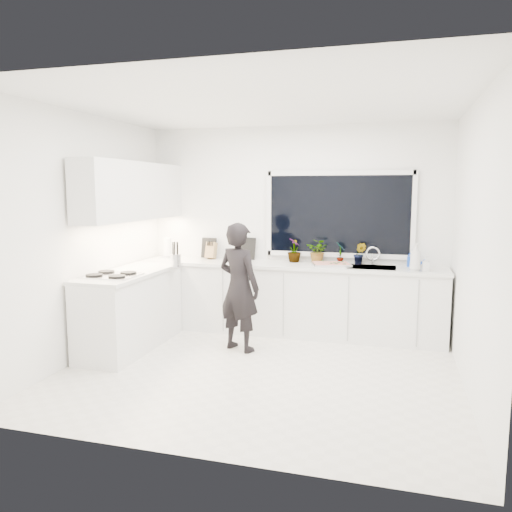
% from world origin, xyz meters
% --- Properties ---
extents(floor, '(4.00, 3.50, 0.02)m').
position_xyz_m(floor, '(0.00, 0.00, -0.01)').
color(floor, beige).
rests_on(floor, ground).
extents(wall_back, '(4.00, 0.02, 2.70)m').
position_xyz_m(wall_back, '(0.00, 1.76, 1.35)').
color(wall_back, white).
rests_on(wall_back, ground).
extents(wall_left, '(0.02, 3.50, 2.70)m').
position_xyz_m(wall_left, '(-2.01, 0.00, 1.35)').
color(wall_left, white).
rests_on(wall_left, ground).
extents(wall_right, '(0.02, 3.50, 2.70)m').
position_xyz_m(wall_right, '(2.01, 0.00, 1.35)').
color(wall_right, white).
rests_on(wall_right, ground).
extents(ceiling, '(4.00, 3.50, 0.02)m').
position_xyz_m(ceiling, '(0.00, 0.00, 2.71)').
color(ceiling, white).
rests_on(ceiling, wall_back).
extents(window, '(1.80, 0.02, 1.00)m').
position_xyz_m(window, '(0.60, 1.73, 1.55)').
color(window, black).
rests_on(window, wall_back).
extents(base_cabinets_back, '(3.92, 0.58, 0.88)m').
position_xyz_m(base_cabinets_back, '(0.00, 1.45, 0.44)').
color(base_cabinets_back, white).
rests_on(base_cabinets_back, floor).
extents(base_cabinets_left, '(0.58, 1.60, 0.88)m').
position_xyz_m(base_cabinets_left, '(-1.67, 0.35, 0.44)').
color(base_cabinets_left, white).
rests_on(base_cabinets_left, floor).
extents(countertop_back, '(3.94, 0.62, 0.04)m').
position_xyz_m(countertop_back, '(0.00, 1.44, 0.90)').
color(countertop_back, silver).
rests_on(countertop_back, base_cabinets_back).
extents(countertop_left, '(0.62, 1.60, 0.04)m').
position_xyz_m(countertop_left, '(-1.67, 0.35, 0.90)').
color(countertop_left, silver).
rests_on(countertop_left, base_cabinets_left).
extents(upper_cabinets, '(0.34, 2.10, 0.70)m').
position_xyz_m(upper_cabinets, '(-1.79, 0.70, 1.85)').
color(upper_cabinets, white).
rests_on(upper_cabinets, wall_left).
extents(sink, '(0.58, 0.42, 0.14)m').
position_xyz_m(sink, '(1.05, 1.45, 0.87)').
color(sink, silver).
rests_on(sink, countertop_back).
extents(faucet, '(0.03, 0.03, 0.22)m').
position_xyz_m(faucet, '(1.05, 1.65, 1.03)').
color(faucet, silver).
rests_on(faucet, countertop_back).
extents(stovetop, '(0.56, 0.48, 0.03)m').
position_xyz_m(stovetop, '(-1.69, -0.00, 0.94)').
color(stovetop, black).
rests_on(stovetop, countertop_left).
extents(person, '(0.64, 0.54, 1.50)m').
position_xyz_m(person, '(-0.41, 0.61, 0.75)').
color(person, black).
rests_on(person, floor).
extents(pizza_tray, '(0.55, 0.47, 0.03)m').
position_xyz_m(pizza_tray, '(0.55, 1.42, 0.94)').
color(pizza_tray, silver).
rests_on(pizza_tray, countertop_back).
extents(pizza, '(0.50, 0.42, 0.01)m').
position_xyz_m(pizza, '(0.55, 1.42, 0.95)').
color(pizza, red).
rests_on(pizza, pizza_tray).
extents(watering_can, '(0.14, 0.14, 0.13)m').
position_xyz_m(watering_can, '(1.54, 1.61, 0.98)').
color(watering_can, '#133FB7').
rests_on(watering_can, countertop_back).
extents(paper_towel_roll, '(0.14, 0.14, 0.26)m').
position_xyz_m(paper_towel_roll, '(-1.76, 1.55, 1.05)').
color(paper_towel_roll, white).
rests_on(paper_towel_roll, countertop_back).
extents(knife_block, '(0.14, 0.12, 0.22)m').
position_xyz_m(knife_block, '(-1.12, 1.59, 1.03)').
color(knife_block, brown).
rests_on(knife_block, countertop_back).
extents(utensil_crock, '(0.17, 0.17, 0.16)m').
position_xyz_m(utensil_crock, '(-1.29, 0.80, 1.00)').
color(utensil_crock, '#B3B2B7').
rests_on(utensil_crock, countertop_left).
extents(picture_frame_large, '(0.22, 0.05, 0.28)m').
position_xyz_m(picture_frame_large, '(-1.19, 1.69, 1.06)').
color(picture_frame_large, black).
rests_on(picture_frame_large, countertop_back).
extents(picture_frame_small, '(0.25, 0.05, 0.30)m').
position_xyz_m(picture_frame_small, '(-0.64, 1.69, 1.07)').
color(picture_frame_small, black).
rests_on(picture_frame_small, countertop_back).
extents(herb_plants, '(1.03, 0.32, 0.31)m').
position_xyz_m(herb_plants, '(0.38, 1.61, 1.07)').
color(herb_plants, '#26662D').
rests_on(herb_plants, countertop_back).
extents(soap_bottles, '(0.25, 0.18, 0.33)m').
position_xyz_m(soap_bottles, '(1.57, 1.30, 1.07)').
color(soap_bottles, '#D8BF66').
rests_on(soap_bottles, countertop_back).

